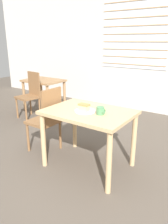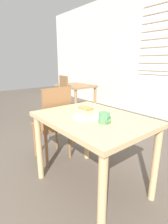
% 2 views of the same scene
% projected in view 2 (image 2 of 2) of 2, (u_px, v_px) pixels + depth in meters
% --- Properties ---
extents(ground_plane, '(14.00, 14.00, 0.00)m').
position_uv_depth(ground_plane, '(62.00, 208.00, 1.50)').
color(ground_plane, brown).
extents(dining_table_near, '(1.02, 0.75, 0.74)m').
position_uv_depth(dining_table_near, '(92.00, 129.00, 1.58)').
color(dining_table_near, tan).
rests_on(dining_table_near, ground_plane).
extents(dining_table_far, '(0.83, 0.64, 0.71)m').
position_uv_depth(dining_table_far, '(76.00, 90.00, 4.01)').
color(dining_table_far, '#9E754C').
rests_on(dining_table_far, ground_plane).
extents(chair_near_window, '(0.39, 0.39, 0.94)m').
position_uv_depth(chair_near_window, '(54.00, 122.00, 2.13)').
color(chair_near_window, brown).
rests_on(chair_near_window, ground_plane).
extents(chair_far_corner, '(0.44, 0.44, 0.94)m').
position_uv_depth(chair_far_corner, '(59.00, 97.00, 3.64)').
color(chair_far_corner, brown).
rests_on(chair_far_corner, ground_plane).
extents(plate, '(0.25, 0.25, 0.01)m').
position_uv_depth(plate, '(87.00, 117.00, 1.54)').
color(plate, white).
rests_on(plate, dining_table_near).
extents(cake_slice, '(0.13, 0.08, 0.08)m').
position_uv_depth(cake_slice, '(86.00, 111.00, 1.53)').
color(cake_slice, '#E0C67F').
rests_on(cake_slice, plate).
extents(coffee_mug, '(0.10, 0.09, 0.09)m').
position_uv_depth(coffee_mug, '(104.00, 118.00, 1.38)').
color(coffee_mug, '#4C8456').
rests_on(coffee_mug, dining_table_near).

